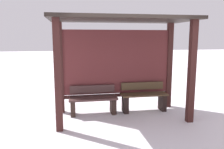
% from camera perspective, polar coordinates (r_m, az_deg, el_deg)
% --- Properties ---
extents(ground_plane, '(60.00, 60.00, 0.00)m').
position_cam_1_polar(ground_plane, '(5.85, 2.44, -10.46)').
color(ground_plane, white).
extents(bus_shelter, '(3.39, 1.64, 2.44)m').
position_cam_1_polar(bus_shelter, '(5.75, 2.02, 6.82)').
color(bus_shelter, '#3A1C1A').
rests_on(bus_shelter, ground).
extents(bench_left_inside, '(1.24, 0.42, 0.73)m').
position_cam_1_polar(bench_left_inside, '(5.97, -4.75, -6.65)').
color(bench_left_inside, '#462E2D').
rests_on(bench_left_inside, ground).
extents(bench_center_inside, '(1.24, 0.40, 0.76)m').
position_cam_1_polar(bench_center_inside, '(6.24, 7.95, -5.83)').
color(bench_center_inside, '#4A3825').
rests_on(bench_center_inside, ground).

